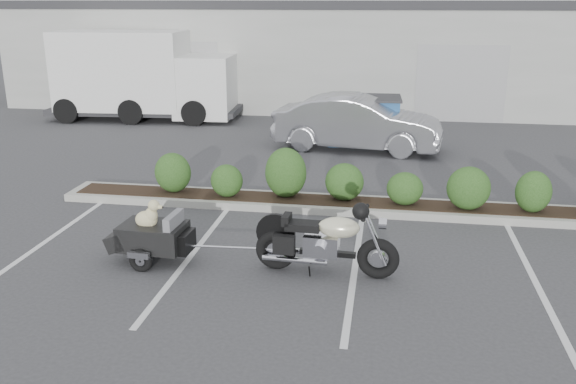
% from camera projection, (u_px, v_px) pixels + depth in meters
% --- Properties ---
extents(ground, '(90.00, 90.00, 0.00)m').
position_uv_depth(ground, '(287.00, 248.00, 10.38)').
color(ground, '#38383A').
rests_on(ground, ground).
extents(planter_kerb, '(12.00, 1.00, 0.15)m').
position_uv_depth(planter_kerb, '(353.00, 205.00, 12.27)').
color(planter_kerb, '#9E9E93').
rests_on(planter_kerb, ground).
extents(building, '(26.00, 10.00, 4.00)m').
position_uv_depth(building, '(352.00, 50.00, 25.76)').
color(building, '#9EA099').
rests_on(building, ground).
extents(motorcycle, '(2.23, 0.75, 1.28)m').
position_uv_depth(motorcycle, '(326.00, 243.00, 9.25)').
color(motorcycle, black).
rests_on(motorcycle, ground).
extents(pet_trailer, '(1.78, 1.00, 1.06)m').
position_uv_depth(pet_trailer, '(152.00, 235.00, 9.72)').
color(pet_trailer, black).
rests_on(pet_trailer, ground).
extents(sedan, '(4.77, 2.20, 1.52)m').
position_uv_depth(sedan, '(357.00, 123.00, 16.94)').
color(sedan, '#A6A6AD').
rests_on(sedan, ground).
extents(dumpster, '(2.13, 1.50, 1.37)m').
position_uv_depth(dumpster, '(364.00, 120.00, 17.72)').
color(dumpster, '#1B4E8B').
rests_on(dumpster, ground).
extents(delivery_truck, '(6.71, 2.68, 3.01)m').
position_uv_depth(delivery_truck, '(143.00, 78.00, 21.14)').
color(delivery_truck, white).
rests_on(delivery_truck, ground).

